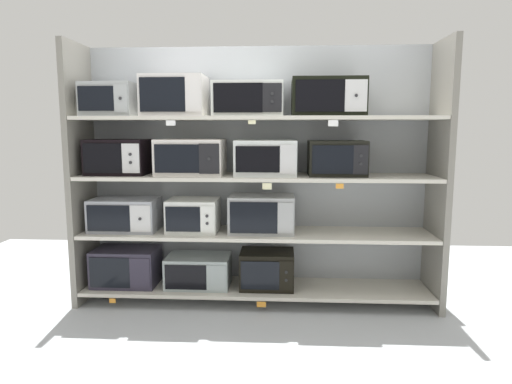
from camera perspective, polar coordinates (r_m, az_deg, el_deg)
ground at (r=3.10m, az=-1.12°, el=-20.83°), size 6.95×6.00×0.02m
back_panel at (r=4.01m, az=0.23°, el=2.49°), size 3.15×0.04×2.20m
upright_left at (r=4.10m, az=-21.49°, el=2.05°), size 0.05×0.51×2.20m
upright_right at (r=3.95m, az=22.39°, el=1.79°), size 0.05×0.51×2.20m
shelf_0 at (r=3.96m, az=0.00°, el=-12.19°), size 2.95×0.51×0.03m
microwave_0 at (r=4.12m, az=-16.27°, el=-9.13°), size 0.55×0.37×0.32m
microwave_1 at (r=3.96m, az=-7.36°, el=-9.97°), size 0.54×0.37×0.26m
microwave_2 at (r=3.89m, az=1.42°, el=-9.85°), size 0.46×0.36×0.31m
price_tag_0 at (r=3.97m, az=-17.90°, el=-13.12°), size 0.05×0.00×0.04m
price_tag_1 at (r=3.73m, az=0.69°, el=-14.21°), size 0.08×0.00×0.04m
shelf_1 at (r=3.82m, az=0.00°, el=-5.33°), size 2.95×0.51×0.03m
microwave_3 at (r=4.01m, az=-16.40°, el=-2.78°), size 0.57×0.36×0.28m
microwave_4 at (r=3.85m, az=-8.01°, el=-2.95°), size 0.42×0.37×0.28m
microwave_5 at (r=3.77m, az=0.73°, el=-2.80°), size 0.55×0.36×0.31m
shelf_2 at (r=3.73m, az=0.00°, el=1.94°), size 2.95×0.51×0.03m
microwave_6 at (r=3.96m, az=-17.19°, el=4.31°), size 0.49×0.37×0.30m
microwave_7 at (r=3.79m, az=-8.32°, el=4.44°), size 0.55×0.41×0.30m
microwave_8 at (r=3.71m, az=1.27°, el=4.40°), size 0.51×0.38×0.29m
microwave_9 at (r=3.74m, az=10.31°, el=4.28°), size 0.47×0.36×0.29m
price_tag_2 at (r=3.48m, az=1.43°, el=0.74°), size 0.07×0.00×0.05m
price_tag_3 at (r=3.50m, az=10.67°, el=0.75°), size 0.06×0.00×0.04m
shelf_3 at (r=3.71m, az=0.00°, el=9.42°), size 2.95×0.51×0.03m
microwave_10 at (r=3.97m, az=-17.96°, el=11.13°), size 0.42×0.43×0.27m
microwave_11 at (r=3.81m, az=-10.31°, el=11.96°), size 0.51×0.42×0.33m
microwave_12 at (r=3.72m, az=-0.96°, el=11.78°), size 0.57×0.41×0.28m
microwave_13 at (r=3.73m, az=9.16°, el=11.86°), size 0.58×0.44×0.30m
price_tag_4 at (r=3.55m, az=-10.87°, el=8.68°), size 0.08×0.00×0.04m
price_tag_5 at (r=3.45m, az=-0.52°, el=8.93°), size 0.06×0.00×0.03m
price_tag_6 at (r=3.47m, az=9.85°, el=8.67°), size 0.08×0.00×0.05m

